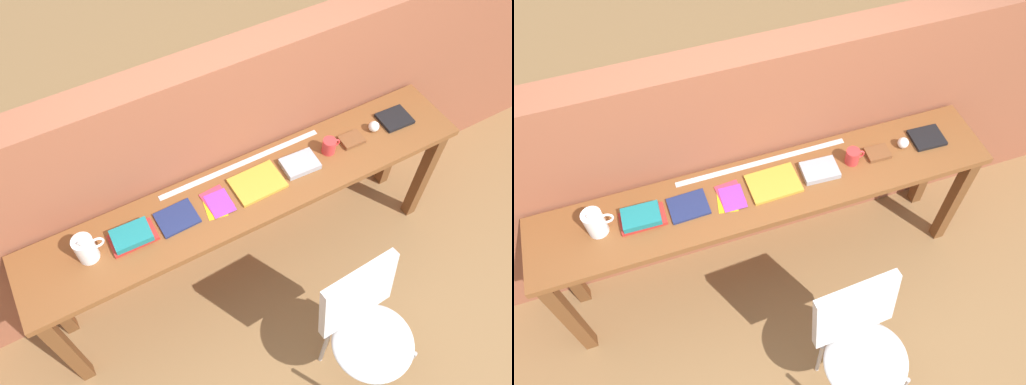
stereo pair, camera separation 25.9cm
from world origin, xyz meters
TOP-DOWN VIEW (x-y plane):
  - ground_plane at (0.00, 0.00)m, footprint 40.00×40.00m
  - brick_wall_back at (0.00, 0.64)m, footprint 6.00×0.20m
  - sideboard at (0.00, 0.30)m, footprint 2.50×0.44m
  - chair_white_moulded at (0.22, -0.53)m, footprint 0.46×0.48m
  - pitcher_white at (-0.88, 0.32)m, footprint 0.14×0.10m
  - book_stack_leftmost at (-0.66, 0.31)m, footprint 0.23×0.14m
  - magazine_cycling at (-0.42, 0.31)m, footprint 0.20×0.17m
  - pamphlet_pile_colourful at (-0.20, 0.30)m, footprint 0.16×0.19m
  - book_open_centre at (0.04, 0.31)m, footprint 0.27×0.20m
  - book_grey_hardcover at (0.30, 0.30)m, footprint 0.20×0.15m
  - mug at (0.50, 0.32)m, footprint 0.11×0.08m
  - leather_journal_brown at (0.65, 0.31)m, footprint 0.13×0.10m
  - sports_ball_small at (0.81, 0.32)m, footprint 0.06×0.06m
  - book_repair_rightmost at (0.97, 0.33)m, footprint 0.19×0.16m
  - ruler_metal_back_edge at (0.03, 0.47)m, footprint 0.97×0.03m

SIDE VIEW (x-z plane):
  - ground_plane at x=0.00m, z-range 0.00..0.00m
  - chair_white_moulded at x=0.22m, z-range 0.08..0.97m
  - sideboard at x=0.00m, z-range 0.30..1.18m
  - brick_wall_back at x=0.00m, z-range 0.00..1.52m
  - ruler_metal_back_edge at x=0.03m, z-range 0.88..0.88m
  - pamphlet_pile_colourful at x=-0.20m, z-range 0.88..0.89m
  - magazine_cycling at x=-0.42m, z-range 0.88..0.89m
  - book_open_centre at x=0.04m, z-range 0.88..0.90m
  - book_repair_rightmost at x=0.97m, z-range 0.88..0.90m
  - leather_journal_brown at x=0.65m, z-range 0.88..0.90m
  - book_grey_hardcover at x=0.30m, z-range 0.88..0.91m
  - book_stack_leftmost at x=-0.66m, z-range 0.88..0.93m
  - sports_ball_small at x=0.81m, z-range 0.88..0.94m
  - mug at x=0.50m, z-range 0.88..0.97m
  - pitcher_white at x=-0.88m, z-range 0.87..1.05m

